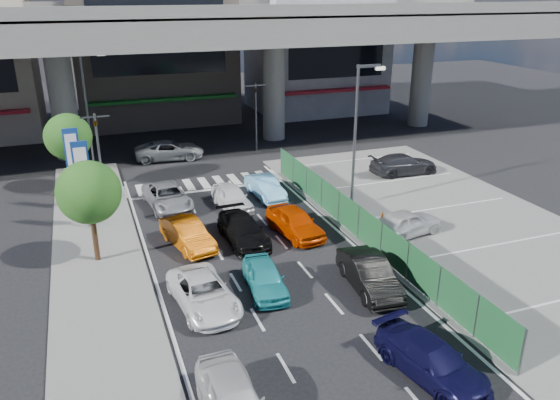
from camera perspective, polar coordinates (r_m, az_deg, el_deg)
name	(u,v)px	position (r m, az deg, el deg)	size (l,w,h in m)	color
ground	(271,276)	(24.00, -0.94, -7.94)	(120.00, 120.00, 0.00)	black
parking_lot	(453,223)	(30.52, 17.63, -2.30)	(12.00, 28.00, 0.06)	slate
sidewalk_left	(98,261)	(26.49, -18.47, -6.02)	(4.00, 30.00, 0.12)	slate
fence_run	(369,231)	(26.41, 9.24, -3.19)	(0.16, 22.00, 1.80)	#1B4F29
expressway	(170,31)	(42.46, -11.37, 16.88)	(64.00, 14.00, 10.75)	slate
building_center	(151,38)	(53.38, -13.32, 16.18)	(14.00, 10.90, 15.00)	gray
building_east	(315,49)	(56.88, 3.70, 15.44)	(12.00, 10.90, 12.00)	gray
traffic_light_left	(97,135)	(32.73, -18.58, 6.41)	(1.60, 1.24, 5.20)	#595B60
traffic_light_right	(256,100)	(41.46, -2.55, 10.42)	(1.60, 1.24, 5.20)	#595B60
street_lamp_right	(358,125)	(30.19, 8.19, 7.75)	(1.65, 0.22, 8.00)	#595B60
street_lamp_left	(89,102)	(38.43, -19.37, 9.67)	(1.65, 0.22, 8.00)	#595B60
signboard_near	(82,173)	(29.10, -19.94, 2.67)	(0.80, 0.14, 4.70)	#595B60
signboard_far	(73,158)	(31.98, -20.80, 4.17)	(0.80, 0.14, 4.70)	#595B60
tree_near	(89,193)	(25.20, -19.33, 0.73)	(2.80, 2.80, 4.80)	#382314
tree_far	(68,137)	(35.30, -21.27, 6.16)	(2.80, 2.80, 4.80)	#382314
van_white_back_left	(233,400)	(16.72, -4.93, -20.09)	(1.61, 3.99, 1.36)	silver
minivan_navy_back	(431,360)	(18.79, 15.55, -15.82)	(1.72, 4.23, 1.23)	black
sedan_white_mid_left	(204,293)	(21.77, -7.99, -9.62)	(2.02, 4.38, 1.22)	white
taxi_teal_mid	(265,278)	(22.63, -1.59, -8.11)	(1.44, 3.57, 1.22)	#26A6AE
hatch_black_mid_right	(369,274)	(23.01, 9.31, -7.66)	(1.46, 4.19, 1.38)	black
taxi_orange_left	(187,234)	(26.69, -9.65, -3.54)	(1.38, 3.95, 1.30)	#CA5806
sedan_black_mid	(243,230)	(26.85, -3.89, -3.16)	(1.76, 4.34, 1.26)	black
taxi_orange_right	(295,222)	(27.56, 1.58, -2.32)	(1.63, 4.05, 1.38)	#D43B00
wagon_silver_front_left	(167,197)	(31.71, -11.69, 0.35)	(2.10, 4.56, 1.27)	gray
sedan_white_front_mid	(232,197)	(31.04, -5.04, 0.28)	(1.52, 3.77, 1.29)	white
kei_truck_front_right	(265,187)	(32.59, -1.55, 1.36)	(1.31, 3.77, 1.24)	#65AFDC
crossing_wagon_silver	(169,150)	(40.73, -11.49, 5.12)	(2.27, 4.92, 1.37)	#A5A9AC
parked_sedan_white	(406,223)	(28.06, 13.02, -2.35)	(1.59, 3.95, 1.34)	silver
parked_sedan_dgrey	(404,164)	(37.46, 12.80, 3.68)	(1.88, 4.63, 1.34)	#28282C
traffic_cone	(383,217)	(29.47, 10.69, -1.71)	(0.34, 0.34, 0.67)	#EA570D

